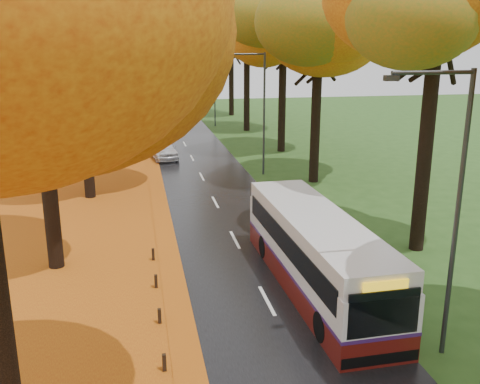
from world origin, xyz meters
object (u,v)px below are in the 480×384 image
object	(u,v)px
streetlamp_far	(212,81)
car_dark	(156,130)
streetlamp_mid	(260,104)
car_white	(163,149)
streetlamp_near	(451,196)
bus	(316,251)
car_silver	(160,142)

from	to	relation	value
streetlamp_far	car_dark	distance (m)	9.48
streetlamp_mid	car_white	size ratio (longest dim) A/B	1.85
streetlamp_near	streetlamp_mid	size ratio (longest dim) A/B	1.00
streetlamp_mid	car_white	distance (m)	9.63
car_white	streetlamp_near	bearing A→B (deg)	-87.45
car_white	car_dark	distance (m)	9.80
streetlamp_mid	bus	size ratio (longest dim) A/B	0.77
streetlamp_near	car_silver	xyz separation A→B (m)	(-6.17, 31.82, -4.05)
streetlamp_near	streetlamp_far	distance (m)	44.00
car_white	car_silver	distance (m)	3.54
bus	car_white	bearing A→B (deg)	98.53
streetlamp_near	car_silver	size ratio (longest dim) A/B	2.13
car_silver	car_dark	xyz separation A→B (m)	(-0.05, 6.27, 0.02)
streetlamp_far	car_white	world-z (taller)	streetlamp_far
streetlamp_mid	bus	distance (m)	17.74
streetlamp_near	car_dark	size ratio (longest dim) A/B	1.82
car_silver	streetlamp_far	bearing A→B (deg)	59.63
car_white	car_silver	world-z (taller)	car_white
car_silver	car_dark	world-z (taller)	car_dark
streetlamp_far	car_dark	bearing A→B (deg)	-136.48
car_white	car_silver	bearing A→B (deg)	80.86
streetlamp_mid	bus	world-z (taller)	streetlamp_mid
streetlamp_far	bus	xyz separation A→B (m)	(-2.00, -39.32, -3.25)
bus	car_dark	distance (m)	33.69
streetlamp_near	bus	world-z (taller)	streetlamp_near
streetlamp_near	car_white	distance (m)	29.21
streetlamp_near	car_silver	distance (m)	32.67
streetlamp_mid	car_white	xyz separation A→B (m)	(-6.14, 6.29, -3.94)
car_silver	car_dark	distance (m)	6.27
car_dark	car_silver	bearing A→B (deg)	-70.71
car_dark	bus	bearing A→B (deg)	-63.98
streetlamp_near	bus	bearing A→B (deg)	113.11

